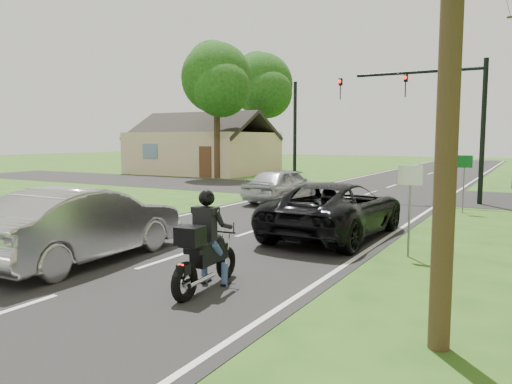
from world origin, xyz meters
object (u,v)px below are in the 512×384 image
dark_suv (336,209)px  sign_green (464,170)px  silver_suv (283,185)px  sign_white (410,188)px  silver_sedan (83,224)px  traffic_signal (437,106)px  motorcycle_rider (205,251)px

dark_suv → sign_green: size_ratio=2.59×
silver_suv → sign_white: 10.28m
silver_sedan → traffic_signal: (4.85, 15.00, 3.30)m
dark_suv → traffic_signal: 10.19m
sign_green → motorcycle_rider: bearing=-102.8°
motorcycle_rider → sign_green: size_ratio=1.01×
dark_suv → silver_suv: 7.66m
motorcycle_rider → sign_white: bearing=54.8°
silver_suv → traffic_signal: size_ratio=0.68×
silver_suv → dark_suv: bearing=132.8°
silver_suv → sign_green: sign_green is taller
motorcycle_rider → dark_suv: (0.31, 5.86, 0.05)m
motorcycle_rider → silver_suv: 12.71m
dark_suv → traffic_signal: traffic_signal is taller
sign_white → traffic_signal: bearing=97.0°
motorcycle_rider → sign_white: (2.62, 4.42, 0.87)m
sign_green → dark_suv: bearing=-110.9°
traffic_signal → sign_white: (1.36, -11.02, -2.54)m
silver_sedan → sign_white: size_ratio=2.37×
motorcycle_rider → dark_suv: bearing=82.4°
traffic_signal → sign_green: traffic_signal is taller
motorcycle_rider → silver_suv: size_ratio=0.49×
traffic_signal → sign_white: size_ratio=3.00×
dark_suv → sign_white: sign_white is taller
dark_suv → silver_suv: bearing=-51.2°
traffic_signal → silver_sedan: bearing=-107.9°
sign_white → motorcycle_rider: bearing=-120.7°
traffic_signal → sign_white: bearing=-83.0°
motorcycle_rider → sign_white: size_ratio=1.01×
silver_sedan → traffic_signal: 16.10m
silver_sedan → sign_white: (6.21, 3.98, 0.76)m
silver_suv → sign_green: size_ratio=2.05×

